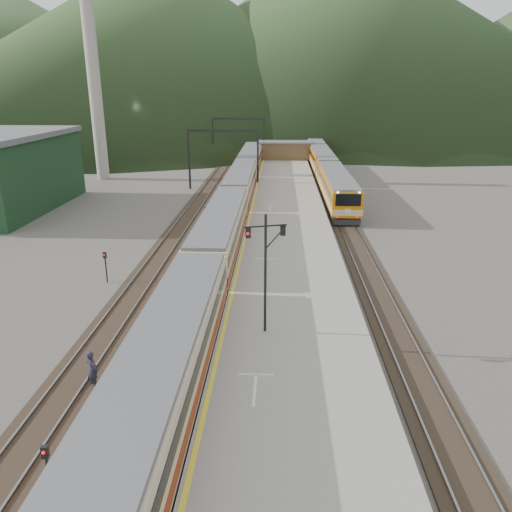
{
  "coord_description": "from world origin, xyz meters",
  "views": [
    {
      "loc": [
        4.72,
        -12.44,
        13.41
      ],
      "look_at": [
        3.15,
        20.9,
        2.0
      ],
      "focal_mm": 35.0,
      "sensor_mm": 36.0,
      "label": 1
    }
  ],
  "objects_px": {
    "main_train": "(233,202)",
    "signal_mast": "(265,262)",
    "second_train": "(323,162)",
    "worker": "(92,369)"
  },
  "relations": [
    {
      "from": "main_train",
      "to": "signal_mast",
      "type": "relative_size",
      "value": 13.16
    },
    {
      "from": "second_train",
      "to": "signal_mast",
      "type": "distance_m",
      "value": 55.95
    },
    {
      "from": "main_train",
      "to": "second_train",
      "type": "distance_m",
      "value": 31.22
    },
    {
      "from": "main_train",
      "to": "second_train",
      "type": "xyz_separation_m",
      "value": [
        11.5,
        29.03,
        -0.03
      ]
    },
    {
      "from": "main_train",
      "to": "second_train",
      "type": "relative_size",
      "value": 1.36
    },
    {
      "from": "signal_mast",
      "to": "main_train",
      "type": "bearing_deg",
      "value": 98.79
    },
    {
      "from": "signal_mast",
      "to": "worker",
      "type": "xyz_separation_m",
      "value": [
        -7.91,
        -4.12,
        -3.99
      ]
    },
    {
      "from": "second_train",
      "to": "signal_mast",
      "type": "height_order",
      "value": "signal_mast"
    },
    {
      "from": "main_train",
      "to": "signal_mast",
      "type": "distance_m",
      "value": 26.82
    },
    {
      "from": "main_train",
      "to": "second_train",
      "type": "height_order",
      "value": "main_train"
    }
  ]
}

